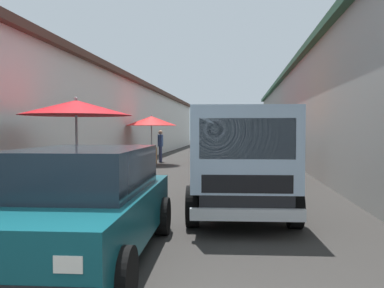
{
  "coord_description": "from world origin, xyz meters",
  "views": [
    {
      "loc": [
        -2.42,
        -1.34,
        1.7
      ],
      "look_at": [
        8.33,
        -0.08,
        1.3
      ],
      "focal_mm": 37.12,
      "sensor_mm": 36.0,
      "label": 1
    }
  ],
  "objects_px": {
    "fruit_stall_near_left": "(75,122)",
    "hatchback_car": "(83,203)",
    "fruit_stall_far_right": "(252,128)",
    "vendor_by_crates": "(160,144)",
    "fruit_stall_near_right": "(151,126)",
    "fruit_stall_mid_lane": "(242,127)",
    "delivery_truck": "(241,164)",
    "fruit_stall_far_left": "(243,129)"
  },
  "relations": [
    {
      "from": "hatchback_car",
      "to": "vendor_by_crates",
      "type": "relative_size",
      "value": 2.43
    },
    {
      "from": "fruit_stall_near_left",
      "to": "hatchback_car",
      "type": "bearing_deg",
      "value": -155.61
    },
    {
      "from": "fruit_stall_far_right",
      "to": "fruit_stall_mid_lane",
      "type": "bearing_deg",
      "value": 4.76
    },
    {
      "from": "fruit_stall_far_right",
      "to": "hatchback_car",
      "type": "height_order",
      "value": "fruit_stall_far_right"
    },
    {
      "from": "fruit_stall_far_right",
      "to": "hatchback_car",
      "type": "distance_m",
      "value": 12.91
    },
    {
      "from": "delivery_truck",
      "to": "hatchback_car",
      "type": "bearing_deg",
      "value": 142.01
    },
    {
      "from": "fruit_stall_far_left",
      "to": "vendor_by_crates",
      "type": "bearing_deg",
      "value": 31.56
    },
    {
      "from": "fruit_stall_near_right",
      "to": "fruit_stall_far_left",
      "type": "distance_m",
      "value": 6.78
    },
    {
      "from": "fruit_stall_near_right",
      "to": "fruit_stall_mid_lane",
      "type": "bearing_deg",
      "value": -50.8
    },
    {
      "from": "vendor_by_crates",
      "to": "hatchback_car",
      "type": "bearing_deg",
      "value": -172.47
    },
    {
      "from": "fruit_stall_far_right",
      "to": "vendor_by_crates",
      "type": "relative_size",
      "value": 1.55
    },
    {
      "from": "fruit_stall_far_right",
      "to": "fruit_stall_far_left",
      "type": "bearing_deg",
      "value": 173.67
    },
    {
      "from": "fruit_stall_near_right",
      "to": "vendor_by_crates",
      "type": "height_order",
      "value": "fruit_stall_near_right"
    },
    {
      "from": "fruit_stall_near_right",
      "to": "vendor_by_crates",
      "type": "distance_m",
      "value": 1.83
    },
    {
      "from": "fruit_stall_mid_lane",
      "to": "fruit_stall_near_right",
      "type": "bearing_deg",
      "value": 129.2
    },
    {
      "from": "fruit_stall_far_left",
      "to": "fruit_stall_far_right",
      "type": "bearing_deg",
      "value": -6.33
    },
    {
      "from": "fruit_stall_near_right",
      "to": "hatchback_car",
      "type": "height_order",
      "value": "fruit_stall_near_right"
    },
    {
      "from": "fruit_stall_far_right",
      "to": "delivery_truck",
      "type": "relative_size",
      "value": 0.51
    },
    {
      "from": "fruit_stall_near_left",
      "to": "fruit_stall_mid_lane",
      "type": "height_order",
      "value": "fruit_stall_near_left"
    },
    {
      "from": "fruit_stall_near_left",
      "to": "vendor_by_crates",
      "type": "distance_m",
      "value": 11.58
    },
    {
      "from": "fruit_stall_far_left",
      "to": "hatchback_car",
      "type": "height_order",
      "value": "fruit_stall_far_left"
    },
    {
      "from": "fruit_stall_far_left",
      "to": "delivery_truck",
      "type": "bearing_deg",
      "value": 179.18
    },
    {
      "from": "fruit_stall_near_left",
      "to": "vendor_by_crates",
      "type": "relative_size",
      "value": 1.56
    },
    {
      "from": "fruit_stall_mid_lane",
      "to": "hatchback_car",
      "type": "height_order",
      "value": "fruit_stall_mid_lane"
    },
    {
      "from": "fruit_stall_near_left",
      "to": "fruit_stall_near_right",
      "type": "height_order",
      "value": "fruit_stall_near_left"
    },
    {
      "from": "delivery_truck",
      "to": "vendor_by_crates",
      "type": "xyz_separation_m",
      "value": [
        12.74,
        4.09,
        -0.09
      ]
    },
    {
      "from": "fruit_stall_far_right",
      "to": "fruit_stall_near_right",
      "type": "bearing_deg",
      "value": 75.92
    },
    {
      "from": "fruit_stall_mid_lane",
      "to": "fruit_stall_far_left",
      "type": "distance_m",
      "value": 8.79
    },
    {
      "from": "fruit_stall_near_left",
      "to": "fruit_stall_far_right",
      "type": "height_order",
      "value": "fruit_stall_near_left"
    },
    {
      "from": "hatchback_car",
      "to": "delivery_truck",
      "type": "xyz_separation_m",
      "value": [
        2.63,
        -2.06,
        0.3
      ]
    },
    {
      "from": "fruit_stall_mid_lane",
      "to": "fruit_stall_far_right",
      "type": "distance_m",
      "value": 4.77
    },
    {
      "from": "delivery_truck",
      "to": "fruit_stall_near_right",
      "type": "bearing_deg",
      "value": 20.73
    },
    {
      "from": "fruit_stall_far_right",
      "to": "delivery_truck",
      "type": "height_order",
      "value": "fruit_stall_far_right"
    },
    {
      "from": "delivery_truck",
      "to": "vendor_by_crates",
      "type": "distance_m",
      "value": 13.38
    },
    {
      "from": "hatchback_car",
      "to": "vendor_by_crates",
      "type": "xyz_separation_m",
      "value": [
        15.37,
        2.03,
        0.21
      ]
    },
    {
      "from": "fruit_stall_near_left",
      "to": "fruit_stall_mid_lane",
      "type": "distance_m",
      "value": 14.09
    },
    {
      "from": "delivery_truck",
      "to": "fruit_stall_near_left",
      "type": "bearing_deg",
      "value": 72.39
    },
    {
      "from": "fruit_stall_near_right",
      "to": "fruit_stall_mid_lane",
      "type": "xyz_separation_m",
      "value": [
        3.56,
        -4.37,
        -0.07
      ]
    },
    {
      "from": "fruit_stall_near_right",
      "to": "delivery_truck",
      "type": "xyz_separation_m",
      "value": [
        -11.17,
        -4.23,
        -0.84
      ]
    },
    {
      "from": "fruit_stall_near_left",
      "to": "vendor_by_crates",
      "type": "height_order",
      "value": "fruit_stall_near_left"
    },
    {
      "from": "fruit_stall_near_left",
      "to": "fruit_stall_far_left",
      "type": "xyz_separation_m",
      "value": [
        4.74,
        -3.88,
        -0.15
      ]
    },
    {
      "from": "fruit_stall_far_left",
      "to": "vendor_by_crates",
      "type": "xyz_separation_m",
      "value": [
        6.8,
        4.17,
        -0.77
      ]
    }
  ]
}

